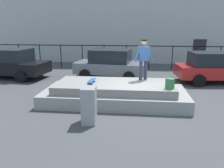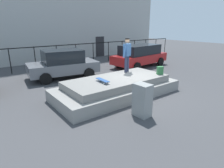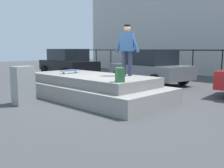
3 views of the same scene
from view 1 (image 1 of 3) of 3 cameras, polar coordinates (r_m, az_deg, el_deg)
ground_plane at (r=9.44m, az=6.20°, el=-4.86°), size 60.00×60.00×0.00m
concrete_ledge at (r=9.50m, az=0.66°, el=-2.29°), size 5.78×2.60×0.82m
skateboarder at (r=9.81m, az=7.79°, el=6.61°), size 0.81×0.41×1.69m
skateboard at (r=9.34m, az=-5.02°, el=0.84°), size 0.25×0.82×0.12m
backpack at (r=8.68m, az=14.08°, el=0.06°), size 0.34×0.32×0.39m
car_black_sedan_near at (r=15.16m, az=-24.10°, el=4.72°), size 4.80×2.62×1.73m
car_grey_sedan_mid at (r=13.77m, az=-0.33°, el=5.05°), size 4.33×2.60×1.70m
car_red_hatchback_far at (r=13.98m, az=25.22°, el=3.93°), size 4.83×2.46×1.67m
utility_box at (r=7.47m, az=-5.69°, el=-5.26°), size 0.47×0.62×1.19m
fence_row at (r=16.55m, az=6.37°, el=7.55°), size 24.06×0.06×1.70m
warehouse_building at (r=22.82m, az=6.53°, el=15.63°), size 24.80×7.83×7.24m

